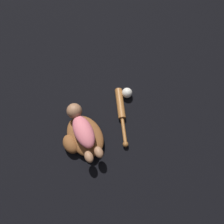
# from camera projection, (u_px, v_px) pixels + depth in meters

# --- Properties ---
(ground_plane) EXTENTS (6.00, 6.00, 0.00)m
(ground_plane) POSITION_uv_depth(u_px,v_px,m) (74.00, 138.00, 1.44)
(ground_plane) COLOR black
(baseball_glove) EXTENTS (0.32, 0.28, 0.09)m
(baseball_glove) POSITION_uv_depth(u_px,v_px,m) (83.00, 137.00, 1.40)
(baseball_glove) COLOR brown
(baseball_glove) RESTS_ON ground
(baby_figure) EXTENTS (0.39, 0.18, 0.10)m
(baby_figure) POSITION_uv_depth(u_px,v_px,m) (82.00, 128.00, 1.33)
(baby_figure) COLOR #D16670
(baby_figure) RESTS_ON baseball_glove
(baseball_bat) EXTENTS (0.37, 0.26, 0.05)m
(baseball_bat) POSITION_uv_depth(u_px,v_px,m) (121.00, 110.00, 1.50)
(baseball_bat) COLOR #9E602D
(baseball_bat) RESTS_ON ground
(baseball) EXTENTS (0.07, 0.07, 0.07)m
(baseball) POSITION_uv_depth(u_px,v_px,m) (127.00, 93.00, 1.54)
(baseball) COLOR silver
(baseball) RESTS_ON ground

